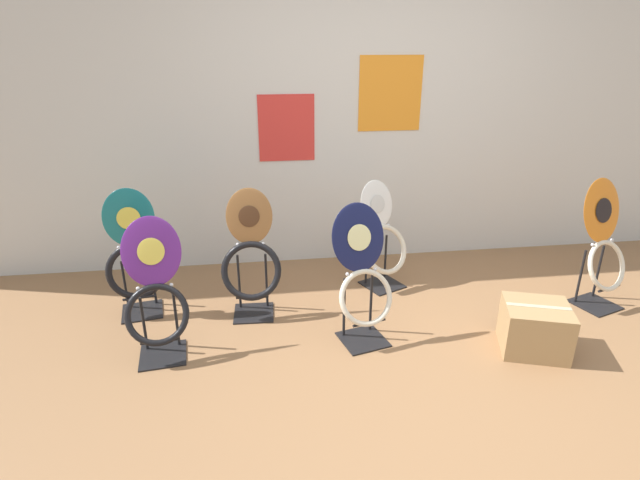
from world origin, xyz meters
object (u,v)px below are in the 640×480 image
at_px(toilet_seat_display_teal_sax, 134,258).
at_px(toilet_seat_display_white_plain, 383,241).
at_px(toilet_seat_display_purple_note, 155,293).
at_px(toilet_seat_display_woodgrain, 251,261).
at_px(storage_box, 535,328).
at_px(toilet_seat_display_orange_sun, 603,245).
at_px(toilet_seat_display_navy_moon, 362,276).

bearing_deg(toilet_seat_display_teal_sax, toilet_seat_display_white_plain, 6.19).
bearing_deg(toilet_seat_display_purple_note, toilet_seat_display_woodgrain, 35.48).
relative_size(toilet_seat_display_white_plain, storage_box, 1.74).
distance_m(toilet_seat_display_purple_note, toilet_seat_display_white_plain, 1.75).
bearing_deg(toilet_seat_display_teal_sax, toilet_seat_display_purple_note, -66.90).
bearing_deg(toilet_seat_display_purple_note, toilet_seat_display_orange_sun, 4.08).
xyz_separation_m(toilet_seat_display_woodgrain, toilet_seat_display_white_plain, (1.02, 0.32, -0.03)).
xyz_separation_m(toilet_seat_display_purple_note, storage_box, (2.32, -0.28, -0.27)).
height_order(toilet_seat_display_orange_sun, toilet_seat_display_white_plain, toilet_seat_display_orange_sun).
bearing_deg(storage_box, toilet_seat_display_white_plain, 125.88).
bearing_deg(toilet_seat_display_teal_sax, toilet_seat_display_navy_moon, -19.55).
bearing_deg(storage_box, toilet_seat_display_navy_moon, 165.11).
bearing_deg(toilet_seat_display_white_plain, toilet_seat_display_purple_note, -155.49).
height_order(toilet_seat_display_purple_note, toilet_seat_display_white_plain, toilet_seat_display_purple_note).
distance_m(toilet_seat_display_woodgrain, toilet_seat_display_teal_sax, 0.81).
distance_m(toilet_seat_display_navy_moon, toilet_seat_display_teal_sax, 1.59).
distance_m(toilet_seat_display_navy_moon, storage_box, 1.13).
distance_m(toilet_seat_display_teal_sax, storage_box, 2.69).
bearing_deg(toilet_seat_display_orange_sun, storage_box, -146.28).
distance_m(toilet_seat_display_navy_moon, toilet_seat_display_woodgrain, 0.81).
height_order(toilet_seat_display_navy_moon, toilet_seat_display_woodgrain, toilet_seat_display_woodgrain).
bearing_deg(toilet_seat_display_teal_sax, toilet_seat_display_woodgrain, -8.55).
height_order(toilet_seat_display_purple_note, toilet_seat_display_teal_sax, toilet_seat_display_teal_sax).
bearing_deg(toilet_seat_display_purple_note, storage_box, -6.92).
relative_size(toilet_seat_display_orange_sun, toilet_seat_display_teal_sax, 1.02).
xyz_separation_m(toilet_seat_display_white_plain, storage_box, (0.73, -1.01, -0.22)).
height_order(toilet_seat_display_woodgrain, toilet_seat_display_white_plain, toilet_seat_display_woodgrain).
bearing_deg(toilet_seat_display_navy_moon, toilet_seat_display_woodgrain, 149.44).
relative_size(toilet_seat_display_woodgrain, toilet_seat_display_white_plain, 1.08).
relative_size(toilet_seat_display_orange_sun, toilet_seat_display_purple_note, 1.09).
xyz_separation_m(toilet_seat_display_navy_moon, toilet_seat_display_woodgrain, (-0.69, 0.41, -0.04)).
bearing_deg(storage_box, toilet_seat_display_teal_sax, 162.35).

